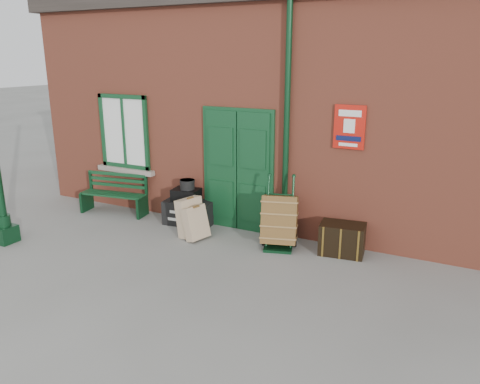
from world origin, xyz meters
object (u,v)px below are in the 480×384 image
Objects in this scene: houdini_trunk at (189,212)px; bench at (115,193)px; porter_trolley at (279,221)px; dark_trunk at (342,239)px.

bench is at bearing 177.30° from houdini_trunk.
dark_trunk is at bearing -6.57° from porter_trolley.
houdini_trunk is at bearing 155.60° from porter_trolley.
bench is 1.54× the size of houdini_trunk.
houdini_trunk is 2.02m from porter_trolley.
porter_trolley is (1.99, -0.26, 0.24)m from houdini_trunk.
porter_trolley is (3.71, -0.14, 0.04)m from bench.
houdini_trunk is 1.30× the size of dark_trunk.
bench is 1.18× the size of porter_trolley.
dark_trunk is at bearing -8.43° from bench.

